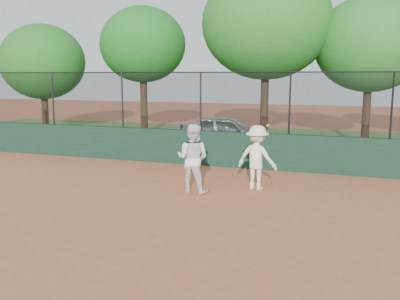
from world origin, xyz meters
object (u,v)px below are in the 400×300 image
(player_main, at_px, (257,158))
(tree_1, at_px, (143,45))
(tree_0, at_px, (42,62))
(parked_car, at_px, (226,132))
(player_second, at_px, (193,158))
(tree_2, at_px, (266,23))
(tree_3, at_px, (370,44))

(player_main, xyz_separation_m, tree_1, (-7.59, 8.53, 3.68))
(tree_0, bearing_deg, parked_car, -9.87)
(tree_0, height_order, tree_1, tree_1)
(player_second, xyz_separation_m, tree_2, (0.15, 8.91, 4.39))
(parked_car, height_order, tree_2, tree_2)
(player_second, bearing_deg, tree_0, -35.08)
(parked_car, bearing_deg, tree_2, -44.15)
(parked_car, bearing_deg, player_second, 175.70)
(parked_car, bearing_deg, tree_0, 67.06)
(tree_0, relative_size, tree_2, 0.74)
(parked_car, bearing_deg, tree_1, 50.27)
(player_main, bearing_deg, tree_1, 131.69)
(player_main, xyz_separation_m, tree_2, (-1.39, 8.03, 4.43))
(parked_car, relative_size, tree_3, 0.67)
(parked_car, height_order, tree_1, tree_1)
(player_second, height_order, tree_1, tree_1)
(tree_1, bearing_deg, player_second, -57.23)
(tree_3, bearing_deg, parked_car, -152.99)
(player_main, height_order, tree_1, tree_1)
(tree_2, height_order, tree_3, tree_2)
(parked_car, height_order, player_main, player_main)
(parked_car, xyz_separation_m, player_main, (2.60, -6.02, 0.14))
(player_main, distance_m, tree_0, 15.50)
(tree_1, xyz_separation_m, tree_2, (6.20, -0.50, 0.75))
(player_second, distance_m, tree_0, 14.72)
(tree_1, relative_size, tree_2, 0.83)
(tree_1, distance_m, tree_2, 6.27)
(player_second, xyz_separation_m, tree_0, (-11.52, 8.72, 2.85))
(tree_1, bearing_deg, player_main, -48.31)
(tree_0, xyz_separation_m, tree_2, (11.66, 0.19, 1.54))
(tree_0, height_order, tree_3, tree_3)
(player_main, relative_size, tree_0, 0.32)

